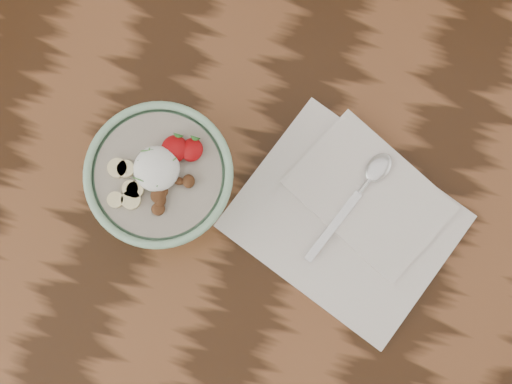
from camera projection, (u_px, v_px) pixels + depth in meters
table at (270, 221)px, 106.76cm from camera, size 160.00×90.00×75.00cm
breakfast_bowl at (162, 179)px, 91.86cm from camera, size 18.69×18.69×12.76cm
napkin at (350, 216)px, 96.80cm from camera, size 33.83×30.62×1.71cm
spoon at (367, 182)px, 96.11cm from camera, size 8.49×17.73×0.95cm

